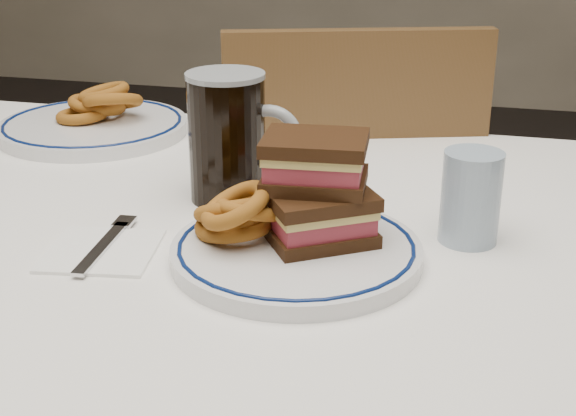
% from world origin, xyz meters
% --- Properties ---
extents(dining_table, '(1.27, 0.87, 0.75)m').
position_xyz_m(dining_table, '(0.00, 0.00, 0.64)').
color(dining_table, white).
rests_on(dining_table, floor).
extents(chair_far, '(0.54, 0.54, 0.92)m').
position_xyz_m(chair_far, '(0.12, 0.48, 0.50)').
color(chair_far, '#493217').
rests_on(chair_far, floor).
extents(main_plate, '(0.27, 0.27, 0.02)m').
position_xyz_m(main_plate, '(0.17, -0.10, 0.76)').
color(main_plate, silver).
rests_on(main_plate, dining_table).
extents(reuben_sandwich, '(0.14, 0.13, 0.11)m').
position_xyz_m(reuben_sandwich, '(0.19, -0.07, 0.82)').
color(reuben_sandwich, black).
rests_on(reuben_sandwich, main_plate).
extents(onion_rings_main, '(0.11, 0.11, 0.09)m').
position_xyz_m(onion_rings_main, '(0.10, -0.09, 0.80)').
color(onion_rings_main, brown).
rests_on(onion_rings_main, main_plate).
extents(ketchup_ramekin, '(0.05, 0.05, 0.03)m').
position_xyz_m(ketchup_ramekin, '(0.14, -0.03, 0.79)').
color(ketchup_ramekin, silver).
rests_on(ketchup_ramekin, main_plate).
extents(beer_mug, '(0.15, 0.10, 0.16)m').
position_xyz_m(beer_mug, '(0.04, 0.06, 0.83)').
color(beer_mug, black).
rests_on(beer_mug, dining_table).
extents(water_glass, '(0.07, 0.07, 0.11)m').
position_xyz_m(water_glass, '(0.35, 0.00, 0.80)').
color(water_glass, '#92A7BD').
rests_on(water_glass, dining_table).
extents(far_plate, '(0.30, 0.30, 0.02)m').
position_xyz_m(far_plate, '(-0.26, 0.28, 0.76)').
color(far_plate, silver).
rests_on(far_plate, dining_table).
extents(onion_rings_far, '(0.15, 0.12, 0.07)m').
position_xyz_m(onion_rings_far, '(-0.26, 0.30, 0.80)').
color(onion_rings_far, brown).
rests_on(onion_rings_far, far_plate).
extents(napkin_fork, '(0.13, 0.16, 0.01)m').
position_xyz_m(napkin_fork, '(-0.05, -0.13, 0.75)').
color(napkin_fork, white).
rests_on(napkin_fork, dining_table).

